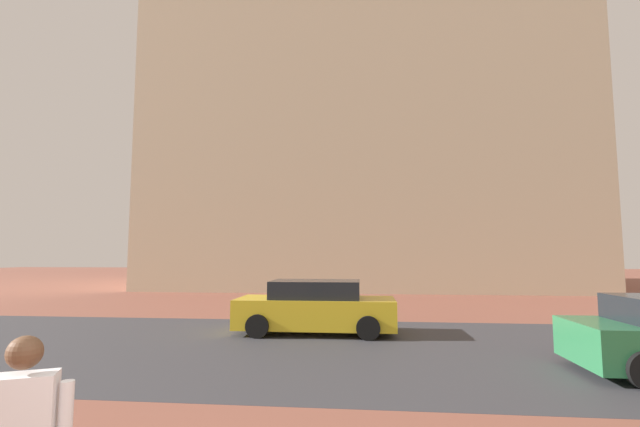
{
  "coord_description": "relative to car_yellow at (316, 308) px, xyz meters",
  "views": [
    {
      "loc": [
        0.81,
        -1.48,
        2.27
      ],
      "look_at": [
        -0.43,
        10.89,
        3.45
      ],
      "focal_mm": 24.1,
      "sensor_mm": 36.0,
      "label": 1
    }
  ],
  "objects": [
    {
      "name": "car_yellow",
      "position": [
        0.0,
        0.0,
        0.0
      ],
      "size": [
        4.54,
        2.03,
        1.51
      ],
      "color": "gold",
      "rests_on": "ground_plane"
    },
    {
      "name": "ground_plane",
      "position": [
        0.58,
        -1.11,
        -0.73
      ],
      "size": [
        120.0,
        120.0,
        0.0
      ],
      "primitive_type": "plane",
      "color": "brown"
    },
    {
      "name": "street_asphalt_strip",
      "position": [
        0.58,
        -1.84,
        -0.72
      ],
      "size": [
        120.0,
        8.39,
        0.0
      ],
      "primitive_type": "cube",
      "color": "#38383D",
      "rests_on": "ground_plane"
    },
    {
      "name": "landmark_building",
      "position": [
        1.55,
        19.77,
        10.49
      ],
      "size": [
        28.71,
        15.15,
        35.66
      ],
      "color": "beige",
      "rests_on": "ground_plane"
    }
  ]
}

